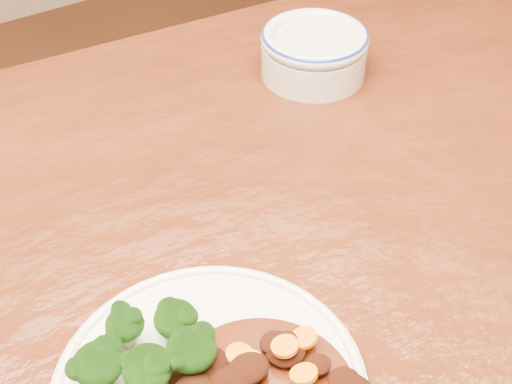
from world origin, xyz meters
TOP-DOWN VIEW (x-y plane):
  - dining_table at (0.00, 0.00)m, footprint 1.57×1.02m
  - broccoli_florets at (-0.05, -0.06)m, footprint 0.12×0.10m
  - dip_bowl at (0.32, 0.23)m, footprint 0.13×0.13m

SIDE VIEW (x-z plane):
  - dining_table at x=0.00m, z-range 0.30..1.05m
  - dip_bowl at x=0.32m, z-range 0.75..0.81m
  - broccoli_florets at x=-0.05m, z-range 0.77..0.81m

